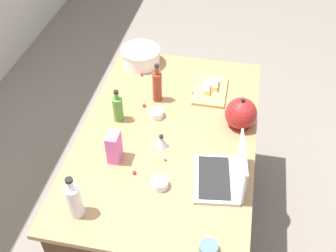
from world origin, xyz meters
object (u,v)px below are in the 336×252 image
ramekin_small (209,248)px  ramekin_wide (160,183)px  cutting_board (210,91)px  butter_stick_left (215,84)px  kettle (241,114)px  bottle_soy (157,86)px  mixing_bowl_large (141,56)px  candy_bag (114,147)px  bottle_vinegar (74,200)px  butter_stick_right (207,88)px  ramekin_medium (156,113)px  laptop (224,174)px  kitchen_timer (161,141)px  bottle_olive (118,108)px

ramekin_small → ramekin_wide: (0.30, 0.28, 0.00)m
cutting_board → butter_stick_left: bearing=-33.1°
kettle → butter_stick_left: 0.34m
bottle_soy → butter_stick_left: bearing=-62.7°
mixing_bowl_large → candy_bag: bearing=-174.9°
butter_stick_left → ramekin_small: 1.12m
bottle_vinegar → cutting_board: size_ratio=0.83×
butter_stick_right → ramekin_wide: size_ratio=1.30×
kettle → ramekin_medium: size_ratio=2.52×
laptop → cutting_board: size_ratio=1.14×
butter_stick_right → ramekin_medium: size_ratio=1.30×
mixing_bowl_large → ramekin_medium: mixing_bowl_large is taller
laptop → butter_stick_left: 0.73m
butter_stick_right → ramekin_small: bearing=-172.3°
butter_stick_left → kitchen_timer: bearing=157.8°
mixing_bowl_large → bottle_soy: bottle_soy is taller
mixing_bowl_large → bottle_soy: bearing=-151.7°
butter_stick_left → ramekin_medium: bearing=136.6°
ramekin_medium → candy_bag: size_ratio=0.50×
kitchen_timer → butter_stick_left: bearing=-22.2°
kettle → ramekin_medium: 0.48m
bottle_vinegar → kettle: size_ratio=1.14×
kitchen_timer → candy_bag: bearing=121.7°
ramekin_wide → candy_bag: candy_bag is taller
laptop → mixing_bowl_large: 1.11m
bottle_olive → ramekin_wide: bearing=-142.4°
laptop → cutting_board: 0.70m
mixing_bowl_large → butter_stick_right: bearing=-115.9°
bottle_soy → kitchen_timer: size_ratio=3.30×
kettle → ramekin_wide: 0.63m
bottle_olive → cutting_board: bearing=-54.1°
bottle_olive → ramekin_medium: 0.22m
ramekin_wide → kitchen_timer: (0.27, 0.05, 0.01)m
kettle → bottle_soy: bearing=76.2°
cutting_board → ramekin_medium: 0.40m
laptop → butter_stick_right: size_ratio=3.06×
cutting_board → butter_stick_right: size_ratio=2.68×
bottle_olive → butter_stick_right: bottle_olive is taller
mixing_bowl_large → butter_stick_left: size_ratio=2.37×
butter_stick_left → ramekin_wide: size_ratio=1.30×
bottle_vinegar → bottle_soy: bearing=-12.2°
ramekin_small → ramekin_medium: (0.80, 0.40, 0.00)m
bottle_vinegar → ramekin_small: size_ratio=3.03×
ramekin_wide → bottle_olive: bearing=37.6°
bottle_olive → kettle: bearing=-82.3°
kettle → ramekin_medium: (-0.03, 0.48, -0.06)m
laptop → ramekin_small: laptop is taller
bottle_soy → candy_bag: size_ratio=1.50×
cutting_board → butter_stick_right: bearing=118.2°
butter_stick_left → laptop: bearing=-170.0°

